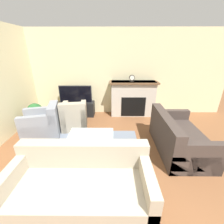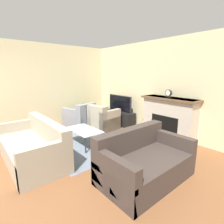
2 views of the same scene
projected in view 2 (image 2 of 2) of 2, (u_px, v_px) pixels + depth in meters
wall_back at (150, 87)px, 5.33m from camera, size 7.88×0.06×2.70m
wall_left at (50, 86)px, 5.83m from camera, size 0.06×7.22×2.70m
area_rug at (83, 145)px, 4.42m from camera, size 2.16×1.76×0.00m
fireplace at (169, 118)px, 4.70m from camera, size 1.54×0.48×1.15m
tv_stand at (120, 118)px, 6.14m from camera, size 1.16×0.40×0.47m
tv at (120, 103)px, 6.03m from camera, size 1.05×0.05×0.56m
couch_sectional at (33, 147)px, 3.60m from camera, size 1.96×0.91×0.82m
couch_loveseat at (144, 162)px, 2.98m from camera, size 0.94×1.59×0.82m
armchair_by_window at (80, 118)px, 5.80m from camera, size 1.03×0.90×0.82m
armchair_accent at (103, 121)px, 5.53m from camera, size 0.79×0.93×0.82m
coffee_table at (84, 131)px, 4.38m from camera, size 0.96×0.56×0.40m
potted_plant at (85, 111)px, 6.30m from camera, size 0.42×0.42×0.71m
mantel_clock at (168, 93)px, 4.61m from camera, size 0.17×0.07×0.20m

